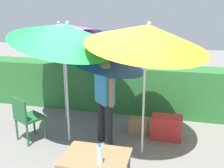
{
  "coord_description": "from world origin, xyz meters",
  "views": [
    {
      "loc": [
        1.17,
        -4.4,
        2.53
      ],
      "look_at": [
        0.0,
        0.3,
        1.1
      ],
      "focal_mm": 43.3,
      "sensor_mm": 36.0,
      "label": 1
    }
  ],
  "objects_px": {
    "umbrella_navy": "(107,57)",
    "folding_table": "(96,163)",
    "crate_cardboard": "(139,125)",
    "umbrella_yellow": "(66,34)",
    "person_vendor": "(105,97)",
    "cooler_box": "(166,127)",
    "bottle_water": "(100,155)",
    "umbrella_rainbow": "(147,36)",
    "chair_plastic": "(26,116)",
    "umbrella_orange": "(60,30)"
  },
  "relations": [
    {
      "from": "crate_cardboard",
      "to": "folding_table",
      "type": "xyz_separation_m",
      "value": [
        -0.19,
        -2.33,
        0.54
      ]
    },
    {
      "from": "folding_table",
      "to": "umbrella_navy",
      "type": "bearing_deg",
      "value": 101.14
    },
    {
      "from": "umbrella_rainbow",
      "to": "bottle_water",
      "type": "relative_size",
      "value": 10.26
    },
    {
      "from": "crate_cardboard",
      "to": "cooler_box",
      "type": "bearing_deg",
      "value": -14.17
    },
    {
      "from": "umbrella_yellow",
      "to": "umbrella_navy",
      "type": "height_order",
      "value": "umbrella_yellow"
    },
    {
      "from": "cooler_box",
      "to": "folding_table",
      "type": "distance_m",
      "value": 2.36
    },
    {
      "from": "person_vendor",
      "to": "chair_plastic",
      "type": "distance_m",
      "value": 1.54
    },
    {
      "from": "umbrella_rainbow",
      "to": "person_vendor",
      "type": "relative_size",
      "value": 1.31
    },
    {
      "from": "crate_cardboard",
      "to": "person_vendor",
      "type": "bearing_deg",
      "value": -130.82
    },
    {
      "from": "umbrella_navy",
      "to": "folding_table",
      "type": "distance_m",
      "value": 2.36
    },
    {
      "from": "umbrella_rainbow",
      "to": "crate_cardboard",
      "type": "distance_m",
      "value": 2.07
    },
    {
      "from": "folding_table",
      "to": "umbrella_orange",
      "type": "bearing_deg",
      "value": 121.04
    },
    {
      "from": "bottle_water",
      "to": "folding_table",
      "type": "bearing_deg",
      "value": 123.56
    },
    {
      "from": "umbrella_orange",
      "to": "crate_cardboard",
      "type": "xyz_separation_m",
      "value": [
        1.76,
        -0.27,
        -1.86
      ]
    },
    {
      "from": "chair_plastic",
      "to": "crate_cardboard",
      "type": "xyz_separation_m",
      "value": [
        2.01,
        0.9,
        -0.37
      ]
    },
    {
      "from": "umbrella_orange",
      "to": "umbrella_yellow",
      "type": "relative_size",
      "value": 0.98
    },
    {
      "from": "person_vendor",
      "to": "crate_cardboard",
      "type": "height_order",
      "value": "person_vendor"
    },
    {
      "from": "person_vendor",
      "to": "folding_table",
      "type": "xyz_separation_m",
      "value": [
        0.36,
        -1.7,
        -0.25
      ]
    },
    {
      "from": "cooler_box",
      "to": "umbrella_orange",
      "type": "bearing_deg",
      "value": 169.91
    },
    {
      "from": "crate_cardboard",
      "to": "bottle_water",
      "type": "distance_m",
      "value": 2.58
    },
    {
      "from": "chair_plastic",
      "to": "crate_cardboard",
      "type": "distance_m",
      "value": 2.23
    },
    {
      "from": "person_vendor",
      "to": "folding_table",
      "type": "distance_m",
      "value": 1.76
    },
    {
      "from": "cooler_box",
      "to": "bottle_water",
      "type": "relative_size",
      "value": 2.43
    },
    {
      "from": "umbrella_navy",
      "to": "person_vendor",
      "type": "xyz_separation_m",
      "value": [
        0.07,
        -0.44,
        -0.64
      ]
    },
    {
      "from": "folding_table",
      "to": "umbrella_yellow",
      "type": "bearing_deg",
      "value": 121.78
    },
    {
      "from": "crate_cardboard",
      "to": "umbrella_yellow",
      "type": "bearing_deg",
      "value": -152.65
    },
    {
      "from": "umbrella_orange",
      "to": "chair_plastic",
      "type": "distance_m",
      "value": 1.91
    },
    {
      "from": "person_vendor",
      "to": "chair_plastic",
      "type": "bearing_deg",
      "value": -169.58
    },
    {
      "from": "umbrella_orange",
      "to": "umbrella_yellow",
      "type": "height_order",
      "value": "umbrella_yellow"
    },
    {
      "from": "umbrella_yellow",
      "to": "bottle_water",
      "type": "bearing_deg",
      "value": -58.08
    },
    {
      "from": "chair_plastic",
      "to": "umbrella_rainbow",
      "type": "bearing_deg",
      "value": 3.38
    },
    {
      "from": "person_vendor",
      "to": "bottle_water",
      "type": "bearing_deg",
      "value": -76.28
    },
    {
      "from": "umbrella_rainbow",
      "to": "crate_cardboard",
      "type": "xyz_separation_m",
      "value": [
        -0.2,
        0.77,
        -1.91
      ]
    },
    {
      "from": "cooler_box",
      "to": "bottle_water",
      "type": "xyz_separation_m",
      "value": [
        -0.66,
        -2.33,
        0.66
      ]
    },
    {
      "from": "umbrella_navy",
      "to": "bottle_water",
      "type": "relative_size",
      "value": 7.84
    },
    {
      "from": "cooler_box",
      "to": "crate_cardboard",
      "type": "bearing_deg",
      "value": 165.83
    },
    {
      "from": "bottle_water",
      "to": "chair_plastic",
      "type": "bearing_deg",
      "value": 140.56
    },
    {
      "from": "chair_plastic",
      "to": "folding_table",
      "type": "relative_size",
      "value": 1.11
    },
    {
      "from": "umbrella_yellow",
      "to": "folding_table",
      "type": "relative_size",
      "value": 3.15
    },
    {
      "from": "umbrella_orange",
      "to": "umbrella_navy",
      "type": "bearing_deg",
      "value": -21.88
    },
    {
      "from": "person_vendor",
      "to": "umbrella_rainbow",
      "type": "bearing_deg",
      "value": -10.52
    },
    {
      "from": "umbrella_navy",
      "to": "person_vendor",
      "type": "bearing_deg",
      "value": -81.6
    },
    {
      "from": "umbrella_rainbow",
      "to": "umbrella_orange",
      "type": "height_order",
      "value": "umbrella_orange"
    },
    {
      "from": "person_vendor",
      "to": "crate_cardboard",
      "type": "relative_size",
      "value": 4.91
    },
    {
      "from": "umbrella_yellow",
      "to": "chair_plastic",
      "type": "xyz_separation_m",
      "value": [
        -0.77,
        -0.26,
        -1.53
      ]
    },
    {
      "from": "umbrella_navy",
      "to": "cooler_box",
      "type": "xyz_separation_m",
      "value": [
        1.18,
        0.05,
        -1.34
      ]
    },
    {
      "from": "crate_cardboard",
      "to": "folding_table",
      "type": "relative_size",
      "value": 0.48
    },
    {
      "from": "umbrella_yellow",
      "to": "folding_table",
      "type": "bearing_deg",
      "value": -58.22
    },
    {
      "from": "cooler_box",
      "to": "folding_table",
      "type": "relative_size",
      "value": 0.73
    },
    {
      "from": "umbrella_orange",
      "to": "folding_table",
      "type": "xyz_separation_m",
      "value": [
        1.57,
        -2.6,
        -1.32
      ]
    }
  ]
}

